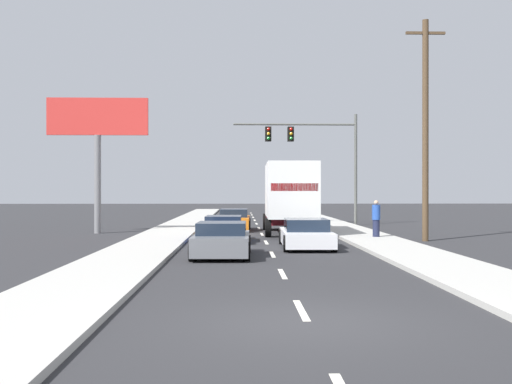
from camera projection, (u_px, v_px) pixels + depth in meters
ground_plane at (259, 229)px, 35.47m from camera, size 140.00×140.00×0.00m
sidewalk_right at (358, 234)px, 30.61m from camera, size 2.68×80.00×0.14m
sidewalk_left at (166, 234)px, 30.34m from camera, size 2.68×80.00×0.14m
lane_markings at (262, 234)px, 31.48m from camera, size 0.14×62.00×0.01m
car_orange at (234, 220)px, 34.46m from camera, size 1.95×4.25×1.25m
car_blue at (224, 229)px, 26.92m from camera, size 1.94×4.08×1.17m
car_gray at (222, 240)px, 20.83m from camera, size 2.07×4.06×1.20m
box_truck at (289, 194)px, 31.65m from camera, size 2.77×8.32×3.70m
car_white at (306, 235)px, 23.98m from camera, size 2.06×4.50×1.17m
traffic_signal_mast at (306, 144)px, 39.58m from camera, size 8.22×0.69×7.38m
utility_pole_mid at (425, 127)px, 27.17m from camera, size 1.80×0.28×10.06m
roadside_billboard at (98, 133)px, 32.12m from camera, size 5.40×0.36×7.29m
pedestrian_near_corner at (376, 219)px, 27.96m from camera, size 0.38×0.38×1.71m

